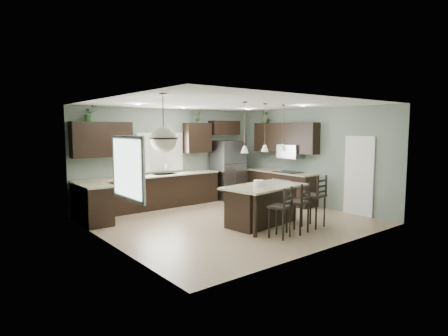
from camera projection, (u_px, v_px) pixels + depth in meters
ground at (231, 221)px, 9.06m from camera, size 6.00×6.00×0.00m
pantry_door at (359, 176)px, 9.59m from camera, size 0.04×0.82×2.04m
window_back at (160, 152)px, 10.78m from camera, size 1.35×0.02×1.00m
window_left at (127, 168)px, 6.43m from camera, size 0.02×1.10×1.00m
left_return_cabs at (95, 206)px, 8.67m from camera, size 0.60×0.90×0.90m
left_return_countertop at (95, 185)px, 8.63m from camera, size 0.66×0.96×0.04m
back_lower_cabs at (151, 193)px, 10.40m from camera, size 4.20×0.60×0.90m
back_countertop at (151, 176)px, 10.33m from camera, size 4.20×0.66×0.04m
sink_inset at (166, 174)px, 10.61m from camera, size 0.70×0.45×0.01m
faucet at (166, 169)px, 10.57m from camera, size 0.02×0.02×0.28m
back_upper_left at (102, 139)px, 9.54m from camera, size 1.55×0.34×0.90m
back_upper_right at (197, 138)px, 11.36m from camera, size 0.85×0.34×0.90m
fridge_header at (224, 128)px, 11.98m from camera, size 1.05×0.34×0.45m
right_lower_cabs at (281, 187)px, 11.37m from camera, size 0.60×2.35×0.90m
right_countertop at (281, 172)px, 11.31m from camera, size 0.66×2.35×0.04m
cooktop at (288, 172)px, 11.09m from camera, size 0.58×0.75×0.02m
wall_oven_front at (281, 189)px, 10.97m from camera, size 0.01×0.72×0.60m
right_upper_cabs at (285, 138)px, 11.29m from camera, size 0.34×2.35×0.90m
microwave at (290, 151)px, 11.09m from camera, size 0.40×0.75×0.40m
refrigerator at (228, 170)px, 11.85m from camera, size 0.90×0.74×1.85m
kitchen_island at (264, 205)px, 8.64m from camera, size 2.08×1.35×0.92m
serving_dish at (259, 183)px, 8.44m from camera, size 0.24×0.24×0.14m
bar_stool_left at (280, 212)px, 7.61m from camera, size 0.48×0.48×1.06m
bar_stool_center at (298, 208)px, 7.97m from camera, size 0.48×0.48×1.10m
bar_stool_right at (313, 201)px, 8.44m from camera, size 0.49×0.49×1.19m
pendant_left at (245, 128)px, 7.95m from camera, size 0.17×0.17×1.10m
pendant_center at (265, 128)px, 8.45m from camera, size 0.17×0.17×1.10m
pendant_right at (283, 128)px, 8.95m from camera, size 0.17×0.17×1.10m
chandelier at (163, 123)px, 6.13m from camera, size 0.48×0.48×0.97m
plant_back_left at (89, 114)px, 9.25m from camera, size 0.45×0.43×0.40m
plant_back_right at (198, 117)px, 11.28m from camera, size 0.22×0.18×0.36m
plant_right_wall at (265, 117)px, 11.86m from camera, size 0.24×0.24×0.37m
room_shell at (231, 151)px, 8.89m from camera, size 6.00×6.00×6.00m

